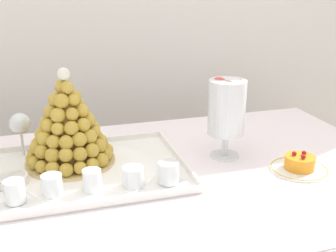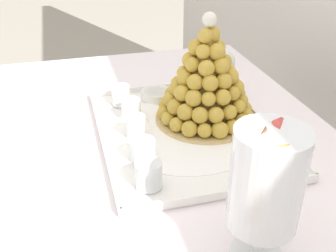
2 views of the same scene
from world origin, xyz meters
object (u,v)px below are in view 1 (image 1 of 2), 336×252
Objects in this scene: croquembouche at (68,127)px; dessert_cup_left at (15,192)px; dessert_cup_right at (168,173)px; serving_tray at (90,171)px; dessert_cup_mid_right at (133,177)px; dessert_cup_mid_left at (52,186)px; creme_brulee_ramekin at (11,179)px; dessert_cup_centre at (92,181)px; fruit_tart_plate at (299,165)px; wine_glass at (20,125)px; macaron_goblet at (227,109)px.

dessert_cup_left is (-0.15, -0.21, -0.09)m from croquembouche.
serving_tray is at bearing 144.88° from dessert_cup_right.
dessert_cup_mid_right is at bearing -52.29° from serving_tray.
dessert_cup_mid_left reaches higher than creme_brulee_ramekin.
dessert_cup_centre is 0.61m from fruit_tart_plate.
creme_brulee_ramekin is 0.53× the size of fruit_tart_plate.
croquembouche is at bearing 139.46° from dessert_cup_right.
dessert_cup_right is 0.51m from wine_glass.
dessert_cup_mid_right is 0.43m from wine_glass.
serving_tray is at bearing 127.71° from dessert_cup_mid_right.
serving_tray is 2.12× the size of macaron_goblet.
fruit_tart_plate is at bearing -23.43° from wine_glass.
dessert_cup_mid_left is 0.21× the size of macaron_goblet.
serving_tray is at bearing 164.83° from fruit_tart_plate.
macaron_goblet is 0.65m from wine_glass.
dessert_cup_left is 0.11m from creme_brulee_ramekin.
fruit_tart_plate is at bearing -2.07° from dessert_cup_left.
creme_brulee_ramekin is at bearing 170.33° from fruit_tart_plate.
dessert_cup_left is 0.30m from dessert_cup_mid_right.
dessert_cup_mid_right is 0.38m from macaron_goblet.
dessert_cup_centre is (-0.01, -0.13, 0.03)m from serving_tray.
macaron_goblet is 1.82× the size of wine_glass.
croquembouche is 0.22m from dessert_cup_centre.
serving_tray is 10.12× the size of dessert_cup_mid_left.
dessert_cup_mid_right is 0.22× the size of macaron_goblet.
macaron_goblet reaches higher than dessert_cup_centre.
dessert_cup_left is at bearing -81.99° from creme_brulee_ramekin.
dessert_cup_mid_left is 0.21m from dessert_cup_mid_right.
macaron_goblet is (0.33, 0.13, 0.13)m from dessert_cup_mid_right.
serving_tray is at bearing -43.58° from wine_glass.
wine_glass reaches higher than dessert_cup_centre.
dessert_cup_mid_left is 0.93× the size of dessert_cup_right.
wine_glass is at bearing 82.30° from creme_brulee_ramekin.
dessert_cup_mid_right is (0.15, -0.21, -0.09)m from croquembouche.
dessert_cup_centre reaches higher than fruit_tart_plate.
wine_glass is at bearing 104.83° from dessert_cup_mid_left.
dessert_cup_right reaches higher than dessert_cup_mid_left.
dessert_cup_mid_left is at bearing -131.92° from serving_tray.
dessert_cup_left reaches higher than creme_brulee_ramekin.
dessert_cup_centre is at bearing -92.71° from serving_tray.
serving_tray is at bearing 33.81° from dessert_cup_left.
dessert_cup_left is 0.32m from wine_glass.
dessert_cup_mid_left is 0.38× the size of wine_glass.
dessert_cup_mid_left is 0.95× the size of dessert_cup_mid_right.
dessert_cup_mid_right is at bearing -3.32° from dessert_cup_mid_left.
dessert_cup_centre is 0.11m from dessert_cup_mid_right.
dessert_cup_centre is at bearing -3.82° from dessert_cup_mid_left.
macaron_goblet is at bearing 15.95° from dessert_cup_centre.
dessert_cup_left reaches higher than dessert_cup_mid_left.
wine_glass is at bearing 156.57° from fruit_tart_plate.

